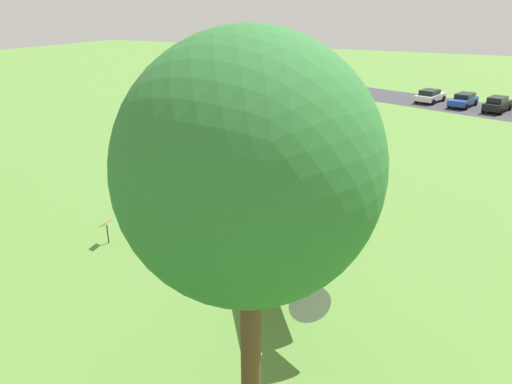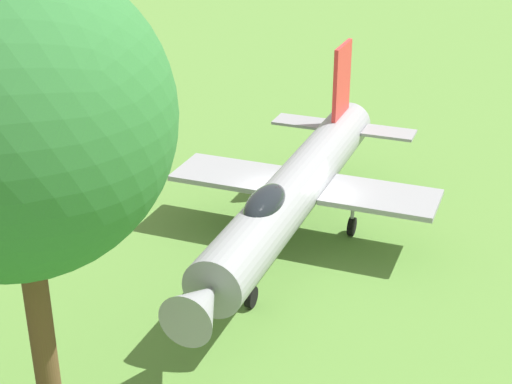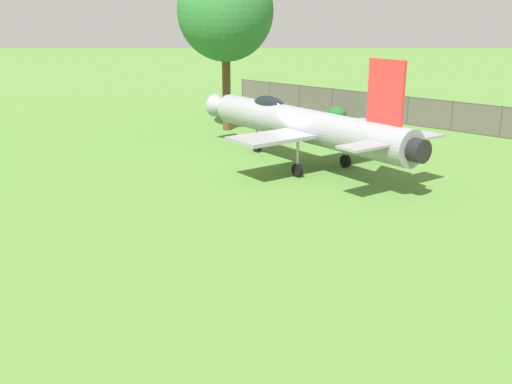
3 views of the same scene
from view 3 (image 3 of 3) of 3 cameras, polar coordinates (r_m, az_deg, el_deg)
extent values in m
plane|color=#568438|center=(28.30, 4.60, 2.47)|extent=(200.00, 200.00, 0.00)
cylinder|color=gray|center=(27.88, 4.70, 6.38)|extent=(11.07, 8.73, 1.54)
cone|color=gray|center=(33.35, -3.12, 8.12)|extent=(2.06, 2.00, 1.31)
cylinder|color=black|center=(23.41, 15.22, 3.85)|extent=(1.03, 1.10, 0.92)
ellipsoid|color=black|center=(29.91, 1.23, 8.40)|extent=(2.30, 2.03, 0.84)
cube|color=red|center=(24.19, 12.32, 9.34)|extent=(1.53, 1.18, 2.52)
cube|color=gray|center=(25.91, 1.43, 5.20)|extent=(3.73, 4.00, 0.16)
cube|color=gray|center=(29.12, 9.22, 6.28)|extent=(3.73, 4.00, 0.16)
cube|color=gray|center=(22.95, 10.16, 4.32)|extent=(1.95, 2.10, 0.10)
cube|color=gray|center=(25.42, 15.43, 5.18)|extent=(1.95, 2.10, 0.10)
cylinder|color=#A5A8AD|center=(30.97, 0.08, 5.76)|extent=(0.12, 0.12, 1.51)
cylinder|color=black|center=(31.12, 0.08, 4.40)|extent=(0.59, 0.50, 0.60)
cylinder|color=#A5A8AD|center=(26.19, 4.00, 3.69)|extent=(0.12, 0.12, 1.51)
cylinder|color=black|center=(26.37, 3.97, 2.09)|extent=(0.59, 0.50, 0.60)
cylinder|color=#A5A8AD|center=(28.13, 8.61, 4.45)|extent=(0.12, 0.12, 1.51)
cylinder|color=black|center=(28.30, 8.55, 2.96)|extent=(0.59, 0.50, 0.60)
cylinder|color=brown|center=(36.83, -2.85, 10.13)|extent=(0.51, 0.51, 5.44)
ellipsoid|color=#2D7033|center=(36.58, -2.95, 16.90)|extent=(5.91, 5.67, 5.83)
cylinder|color=#4C4238|center=(37.44, 22.38, 6.23)|extent=(0.08, 0.08, 1.86)
cylinder|color=#4C4238|center=(38.63, 18.22, 6.94)|extent=(0.08, 0.08, 1.86)
cylinder|color=#4C4238|center=(40.01, 14.31, 7.57)|extent=(0.08, 0.08, 1.86)
cylinder|color=#4C4238|center=(41.57, 10.67, 8.12)|extent=(0.08, 0.08, 1.86)
cylinder|color=#4C4238|center=(43.28, 7.30, 8.61)|extent=(0.08, 0.08, 1.86)
cylinder|color=#4C4238|center=(45.13, 4.19, 9.03)|extent=(0.08, 0.08, 1.86)
cylinder|color=#4C4238|center=(47.10, 1.32, 9.39)|extent=(0.08, 0.08, 1.86)
cylinder|color=#4C4238|center=(49.18, -1.32, 9.70)|extent=(0.08, 0.08, 1.86)
cylinder|color=#4C4238|center=(39.17, 16.33, 8.53)|extent=(22.92, 24.21, 0.05)
cube|color=#59544C|center=(39.30, 16.23, 7.26)|extent=(22.89, 24.19, 1.78)
ellipsoid|color=#387F3D|center=(42.25, 14.83, 7.36)|extent=(1.57, 1.30, 0.94)
ellipsoid|color=#235B26|center=(41.20, 7.77, 7.50)|extent=(1.29, 1.27, 0.89)
cylinder|color=#333333|center=(32.27, 15.73, 4.49)|extent=(0.06, 0.06, 0.90)
cube|color=olive|center=(32.16, 15.81, 5.48)|extent=(0.66, 0.49, 0.25)
camera|label=1|loc=(45.66, -8.36, 20.80)|focal=33.76mm
camera|label=2|loc=(42.81, -21.99, 21.73)|focal=53.97mm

